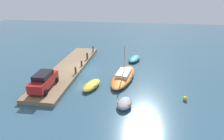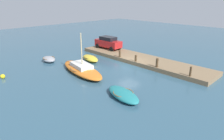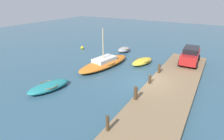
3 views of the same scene
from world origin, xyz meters
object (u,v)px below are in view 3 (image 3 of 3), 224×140
at_px(rowboat_yellow, 142,61).
at_px(rowboat_teal, 49,86).
at_px(mooring_post_east, 159,69).
at_px(mooring_post_mid_east, 150,79).
at_px(sailboat_orange, 105,63).
at_px(mooring_post_mid_west, 136,93).
at_px(mooring_post_west, 108,123).
at_px(marker_buoy, 82,48).
at_px(parked_car, 190,55).
at_px(dinghy_grey, 124,49).

relative_size(rowboat_yellow, rowboat_teal, 0.92).
bearing_deg(mooring_post_east, mooring_post_mid_east, 180.00).
height_order(sailboat_orange, mooring_post_mid_west, sailboat_orange).
xyz_separation_m(mooring_post_mid_west, mooring_post_east, (5.50, 0.00, -0.05)).
bearing_deg(mooring_post_west, rowboat_yellow, 12.94).
height_order(rowboat_yellow, rowboat_teal, rowboat_yellow).
xyz_separation_m(rowboat_teal, mooring_post_east, (7.13, -7.10, 0.59)).
distance_m(mooring_post_east, marker_buoy, 13.20).
bearing_deg(rowboat_teal, mooring_post_east, -31.32).
height_order(rowboat_teal, parked_car, parked_car).
bearing_deg(mooring_post_mid_east, rowboat_yellow, 27.74).
xyz_separation_m(sailboat_orange, mooring_post_west, (-9.00, -6.06, 0.52)).
height_order(mooring_post_west, mooring_post_mid_east, mooring_post_west).
bearing_deg(mooring_post_west, parked_car, -8.57).
bearing_deg(rowboat_yellow, sailboat_orange, 143.22).
height_order(rowboat_yellow, mooring_post_mid_west, mooring_post_mid_west).
height_order(mooring_post_mid_west, parked_car, parked_car).
distance_m(mooring_post_mid_east, parked_car, 7.19).
bearing_deg(sailboat_orange, mooring_post_east, -79.00).
xyz_separation_m(dinghy_grey, rowboat_teal, (-12.91, 0.39, -0.04)).
relative_size(rowboat_teal, mooring_post_mid_east, 5.07).
bearing_deg(mooring_post_mid_west, dinghy_grey, 30.75).
distance_m(dinghy_grey, mooring_post_mid_east, 10.73).
height_order(sailboat_orange, mooring_post_west, sailboat_orange).
xyz_separation_m(sailboat_orange, rowboat_teal, (-6.92, 1.05, -0.11)).
xyz_separation_m(rowboat_yellow, parked_car, (1.73, -4.74, 1.07)).
bearing_deg(mooring_post_west, mooring_post_east, 0.00).
distance_m(parked_car, marker_buoy, 14.69).
distance_m(mooring_post_mid_west, marker_buoy, 15.71).
bearing_deg(mooring_post_east, marker_buoy, 73.03).
xyz_separation_m(mooring_post_west, mooring_post_mid_east, (6.63, 0.00, -0.09)).
height_order(dinghy_grey, mooring_post_mid_west, mooring_post_mid_west).
bearing_deg(dinghy_grey, marker_buoy, 113.86).
distance_m(rowboat_teal, mooring_post_mid_west, 7.32).
height_order(mooring_post_west, parked_car, parked_car).
height_order(parked_car, marker_buoy, parked_car).
relative_size(sailboat_orange, marker_buoy, 17.01).
bearing_deg(parked_car, mooring_post_mid_west, 166.28).
bearing_deg(parked_car, rowboat_teal, 139.39).
bearing_deg(rowboat_teal, mooring_post_west, -92.73).
distance_m(dinghy_grey, parked_car, 8.93).
distance_m(mooring_post_west, marker_buoy, 18.16).
xyz_separation_m(parked_car, marker_buoy, (-0.45, 14.64, -1.16)).
distance_m(sailboat_orange, mooring_post_east, 6.08).
height_order(rowboat_yellow, marker_buoy, rowboat_yellow).
relative_size(mooring_post_west, mooring_post_mid_east, 1.25).
height_order(rowboat_yellow, mooring_post_east, mooring_post_east).
height_order(mooring_post_mid_west, mooring_post_mid_east, mooring_post_mid_west).
height_order(mooring_post_east, parked_car, parked_car).
height_order(sailboat_orange, parked_car, sailboat_orange).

